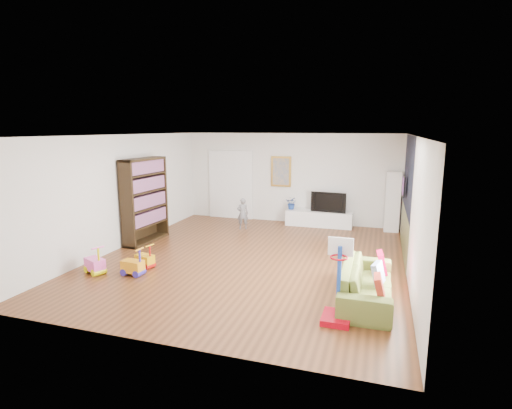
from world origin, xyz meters
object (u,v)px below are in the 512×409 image
(media_console, at_px, (319,219))
(sofa, at_px, (367,282))
(basketball_hoop, at_px, (338,281))
(bookshelf, at_px, (145,200))

(media_console, distance_m, sofa, 5.14)
(media_console, distance_m, basketball_hoop, 5.95)
(media_console, distance_m, bookshelf, 4.99)
(sofa, relative_size, basketball_hoop, 1.66)
(bookshelf, xyz_separation_m, basketball_hoop, (5.12, -2.90, -0.43))
(sofa, xyz_separation_m, basketball_hoop, (-0.39, -0.93, 0.32))
(sofa, bearing_deg, basketball_hoop, 156.98)
(basketball_hoop, bearing_deg, media_console, 102.09)
(bookshelf, xyz_separation_m, sofa, (5.50, -1.97, -0.76))
(media_console, bearing_deg, basketball_hoop, -79.24)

